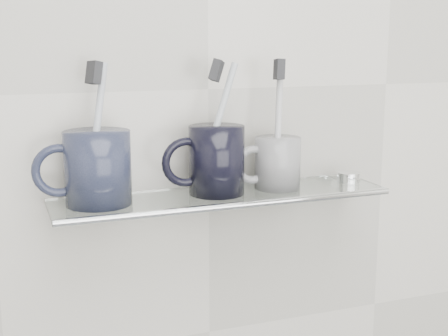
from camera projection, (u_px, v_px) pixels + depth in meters
name	position (u px, v px, depth m)	size (l,w,h in m)	color
wall_back	(208.00, 89.00, 0.95)	(2.50, 2.50, 0.00)	beige
shelf_glass	(222.00, 196.00, 0.92)	(0.50, 0.12, 0.01)	silver
shelf_rail	(236.00, 206.00, 0.87)	(0.01, 0.01, 0.50)	silver
bracket_left	(75.00, 209.00, 0.90)	(0.02, 0.02, 0.03)	silver
bracket_right	(330.00, 185.00, 1.04)	(0.02, 0.02, 0.03)	silver
mug_left	(98.00, 168.00, 0.86)	(0.09, 0.09, 0.10)	black
mug_left_handle	(59.00, 171.00, 0.84)	(0.07, 0.07, 0.01)	black
toothbrush_left	(96.00, 132.00, 0.85)	(0.01, 0.01, 0.19)	silver
bristles_left	(94.00, 73.00, 0.83)	(0.01, 0.02, 0.03)	#262729
mug_center	(217.00, 160.00, 0.92)	(0.08, 0.08, 0.10)	black
mug_center_handle	(186.00, 162.00, 0.90)	(0.07, 0.07, 0.01)	black
toothbrush_center	(217.00, 126.00, 0.91)	(0.01, 0.01, 0.19)	silver
bristles_center	(216.00, 70.00, 0.89)	(0.01, 0.02, 0.03)	#262729
mug_right	(278.00, 163.00, 0.95)	(0.07, 0.07, 0.08)	silver
mug_right_handle	(253.00, 165.00, 0.94)	(0.06, 0.06, 0.01)	silver
toothbrush_right	(278.00, 123.00, 0.94)	(0.01, 0.01, 0.19)	silver
bristles_right	(279.00, 69.00, 0.92)	(0.01, 0.02, 0.03)	#262729
chrome_cap	(349.00, 177.00, 1.00)	(0.04, 0.04, 0.02)	silver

